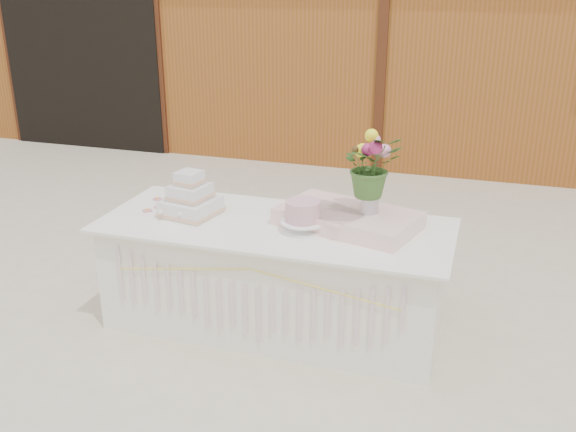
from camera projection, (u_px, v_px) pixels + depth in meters
The scene contains 9 objects.
ground at pixel (275, 323), 4.62m from camera, with size 80.00×80.00×0.00m, color beige.
barn at pixel (406, 24), 9.37m from camera, with size 12.60×4.60×3.30m.
cake_table at pixel (275, 275), 4.48m from camera, with size 2.40×1.00×0.77m.
wedding_cake at pixel (191, 200), 4.48m from camera, with size 0.41×0.41×0.32m.
pink_cake_stand at pixel (303, 215), 4.18m from camera, with size 0.29×0.29×0.21m.
satin_runner at pixel (348, 218), 4.29m from camera, with size 0.90×0.52×0.11m, color #FFD0CD.
flower_vase at pixel (370, 201), 4.21m from camera, with size 0.12×0.12×0.16m, color #B7B7BC.
bouquet at pixel (372, 158), 4.10m from camera, with size 0.38×0.33×0.42m, color #365D25.
loose_flowers at pixel (154, 204), 4.69m from camera, with size 0.14×0.34×0.02m, color #CA7B8D, non-canonical shape.
Camera 1 is at (1.32, -3.83, 2.36)m, focal length 40.00 mm.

